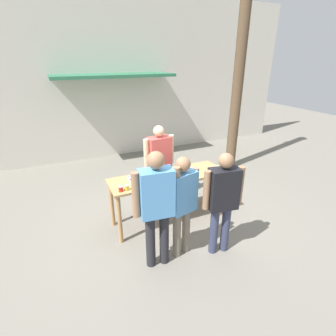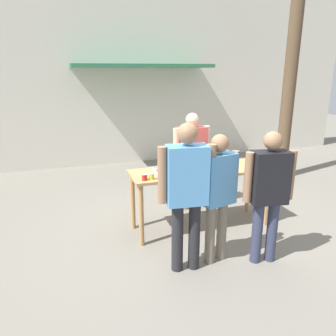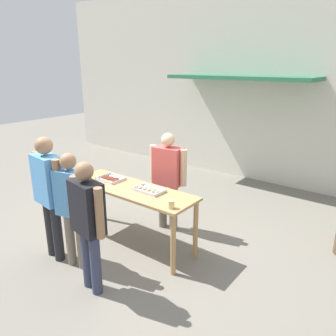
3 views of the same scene
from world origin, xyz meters
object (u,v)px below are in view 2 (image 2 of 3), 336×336
(condiment_jar_mustard, at_px, (145,177))
(person_server_behind_table, at_px, (191,154))
(food_tray_sausages, at_px, (168,170))
(person_customer_with_cup, at_px, (269,188))
(person_customer_holding_hotdog, at_px, (187,187))
(food_tray_buns, at_px, (219,165))
(beer_cup, at_px, (263,164))
(person_customer_waiting_in_line, at_px, (218,189))
(utility_pole, at_px, (295,30))
(condiment_jar_ketchup, at_px, (152,176))

(condiment_jar_mustard, bearing_deg, person_server_behind_table, 41.90)
(food_tray_sausages, xyz_separation_m, condiment_jar_mustard, (-0.42, -0.28, 0.03))
(person_customer_with_cup, bearing_deg, person_customer_holding_hotdog, 0.33)
(food_tray_buns, distance_m, beer_cup, 0.65)
(food_tray_buns, distance_m, person_customer_waiting_in_line, 1.10)
(person_server_behind_table, bearing_deg, food_tray_sausages, -140.28)
(person_customer_with_cup, relative_size, utility_pole, 0.27)
(beer_cup, height_order, person_customer_holding_hotdog, person_customer_holding_hotdog)
(person_server_behind_table, bearing_deg, condiment_jar_mustard, -144.86)
(condiment_jar_mustard, height_order, person_customer_waiting_in_line, person_customer_waiting_in_line)
(food_tray_sausages, bearing_deg, person_customer_with_cup, -53.41)
(person_server_behind_table, bearing_deg, utility_pole, 13.41)
(person_customer_with_cup, bearing_deg, food_tray_sausages, -44.74)
(person_customer_waiting_in_line, relative_size, utility_pole, 0.27)
(person_customer_with_cup, bearing_deg, condiment_jar_mustard, -26.18)
(food_tray_sausages, bearing_deg, condiment_jar_ketchup, -139.51)
(food_tray_buns, height_order, beer_cup, beer_cup)
(person_server_behind_table, xyz_separation_m, person_customer_waiting_in_line, (-0.33, -1.64, -0.01))
(utility_pole, bearing_deg, person_server_behind_table, -159.82)
(beer_cup, bearing_deg, condiment_jar_ketchup, -179.82)
(person_customer_holding_hotdog, height_order, person_customer_with_cup, person_customer_holding_hotdog)
(person_server_behind_table, xyz_separation_m, person_customer_holding_hotdog, (-0.75, -1.69, 0.09))
(person_customer_with_cup, bearing_deg, beer_cup, -111.86)
(food_tray_buns, bearing_deg, person_customer_waiting_in_line, -117.44)
(food_tray_sausages, xyz_separation_m, condiment_jar_ketchup, (-0.32, -0.27, 0.03))
(person_customer_waiting_in_line, distance_m, utility_pole, 4.39)
(condiment_jar_ketchup, bearing_deg, person_customer_holding_hotdog, -74.96)
(person_customer_holding_hotdog, relative_size, person_customer_waiting_in_line, 1.10)
(condiment_jar_mustard, xyz_separation_m, person_customer_holding_hotdog, (0.30, -0.75, 0.09))
(condiment_jar_mustard, bearing_deg, person_customer_holding_hotdog, -68.21)
(condiment_jar_ketchup, distance_m, utility_pole, 4.49)
(beer_cup, bearing_deg, condiment_jar_mustard, -179.73)
(utility_pole, bearing_deg, beer_cup, -133.57)
(person_customer_waiting_in_line, bearing_deg, person_customer_holding_hotdog, -5.94)
(person_customer_holding_hotdog, height_order, person_customer_waiting_in_line, person_customer_holding_hotdog)
(condiment_jar_mustard, relative_size, beer_cup, 0.78)
(beer_cup, xyz_separation_m, person_customer_waiting_in_line, (-1.10, -0.71, -0.01))
(person_server_behind_table, relative_size, person_customer_waiting_in_line, 1.02)
(person_server_behind_table, relative_size, person_customer_holding_hotdog, 0.93)
(person_customer_waiting_in_line, bearing_deg, beer_cup, -160.37)
(person_customer_holding_hotdog, xyz_separation_m, person_customer_waiting_in_line, (0.42, 0.05, -0.09))
(food_tray_sausages, xyz_separation_m, person_server_behind_table, (0.63, 0.67, 0.04))
(condiment_jar_mustard, xyz_separation_m, condiment_jar_ketchup, (0.10, 0.00, 0.00))
(food_tray_buns, bearing_deg, food_tray_sausages, -179.94)
(utility_pole, bearing_deg, person_customer_waiting_in_line, -138.16)
(person_server_behind_table, bearing_deg, person_customer_with_cup, -89.43)
(condiment_jar_ketchup, xyz_separation_m, beer_cup, (1.72, 0.01, 0.01))
(utility_pole, bearing_deg, condiment_jar_mustard, -152.43)
(person_customer_with_cup, bearing_deg, person_server_behind_table, -73.99)
(beer_cup, relative_size, person_customer_waiting_in_line, 0.07)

